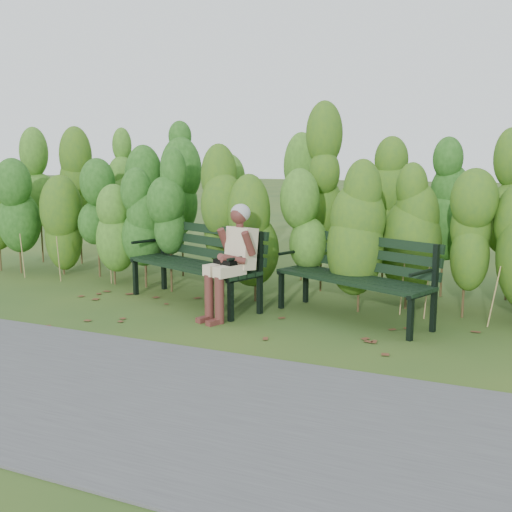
% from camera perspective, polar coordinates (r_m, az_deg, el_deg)
% --- Properties ---
extents(ground, '(80.00, 80.00, 0.00)m').
position_cam_1_polar(ground, '(6.84, -1.19, -6.66)').
color(ground, '#27471C').
extents(footpath, '(60.00, 2.50, 0.01)m').
position_cam_1_polar(footpath, '(5.04, -12.06, -12.87)').
color(footpath, '#474749').
rests_on(footpath, ground).
extents(hedge_band, '(11.04, 1.67, 2.42)m').
position_cam_1_polar(hedge_band, '(8.32, 4.21, 5.04)').
color(hedge_band, '#47381E').
rests_on(hedge_band, ground).
extents(leaf_litter, '(5.55, 2.10, 0.01)m').
position_cam_1_polar(leaf_litter, '(6.76, 1.58, -6.83)').
color(leaf_litter, brown).
rests_on(leaf_litter, ground).
extents(bench_left, '(2.12, 1.34, 1.01)m').
position_cam_1_polar(bench_left, '(7.83, -5.40, -0.14)').
color(bench_left, black).
rests_on(bench_left, ground).
extents(bench_right, '(2.03, 1.32, 0.97)m').
position_cam_1_polar(bench_right, '(7.14, 9.69, -1.37)').
color(bench_right, black).
rests_on(bench_right, ground).
extents(seated_woman, '(0.59, 0.80, 1.35)m').
position_cam_1_polar(seated_woman, '(7.04, -2.23, 0.29)').
color(seated_woman, beige).
rests_on(seated_woman, ground).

